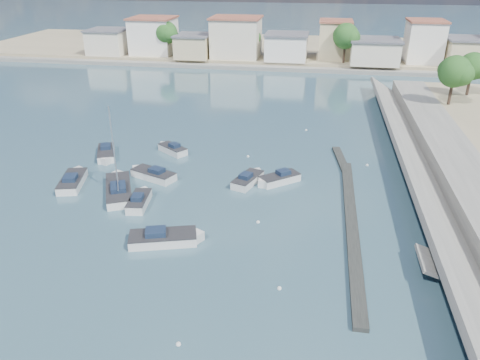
# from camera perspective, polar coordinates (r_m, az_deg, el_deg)

# --- Properties ---
(ground) EXTENTS (400.00, 400.00, 0.00)m
(ground) POSITION_cam_1_polar(r_m,az_deg,el_deg) (69.03, 6.49, 7.69)
(ground) COLOR #2D4C5B
(ground) RESTS_ON ground
(breakwater) EXTENTS (2.00, 31.02, 0.35)m
(breakwater) POSITION_cam_1_polar(r_m,az_deg,el_deg) (43.71, 13.16, -3.39)
(breakwater) COLOR black
(breakwater) RESTS_ON ground
(far_shore_land) EXTENTS (160.00, 40.00, 1.40)m
(far_shore_land) POSITION_cam_1_polar(r_m,az_deg,el_deg) (119.51, 8.23, 15.39)
(far_shore_land) COLOR gray
(far_shore_land) RESTS_ON ground
(far_shore_quay) EXTENTS (160.00, 2.50, 0.80)m
(far_shore_quay) POSITION_cam_1_polar(r_m,az_deg,el_deg) (98.94, 7.73, 13.22)
(far_shore_quay) COLOR slate
(far_shore_quay) RESTS_ON ground
(far_town) EXTENTS (113.01, 12.80, 8.35)m
(far_town) POSITION_cam_1_polar(r_m,az_deg,el_deg) (104.15, 14.16, 15.85)
(far_town) COLOR beige
(far_town) RESTS_ON far_shore_land
(shore_trees) EXTENTS (74.56, 38.32, 7.92)m
(shore_trees) POSITION_cam_1_polar(r_m,az_deg,el_deg) (95.13, 13.07, 15.91)
(shore_trees) COLOR #38281E
(shore_trees) RESTS_ON ground
(motorboat_a) EXTENTS (2.07, 4.56, 1.48)m
(motorboat_a) POSITION_cam_1_polar(r_m,az_deg,el_deg) (44.45, -12.13, -2.47)
(motorboat_a) COLOR silver
(motorboat_a) RESTS_ON ground
(motorboat_b) EXTENTS (2.99, 4.71, 1.48)m
(motorboat_b) POSITION_cam_1_polar(r_m,az_deg,el_deg) (47.63, 1.08, 0.07)
(motorboat_b) COLOR silver
(motorboat_b) RESTS_ON ground
(motorboat_c) EXTENTS (5.32, 3.57, 1.48)m
(motorboat_c) POSITION_cam_1_polar(r_m,az_deg,el_deg) (49.58, -10.70, 0.66)
(motorboat_c) COLOR silver
(motorboat_c) RESTS_ON ground
(motorboat_d) EXTENTS (4.32, 4.00, 1.48)m
(motorboat_d) POSITION_cam_1_polar(r_m,az_deg,el_deg) (47.75, 4.62, 0.06)
(motorboat_d) COLOR silver
(motorboat_d) RESTS_ON ground
(motorboat_e) EXTENTS (3.18, 5.73, 1.48)m
(motorboat_e) POSITION_cam_1_polar(r_m,az_deg,el_deg) (50.32, -19.67, -0.06)
(motorboat_e) COLOR silver
(motorboat_e) RESTS_ON ground
(motorboat_f) EXTENTS (4.02, 3.55, 1.48)m
(motorboat_f) POSITION_cam_1_polar(r_m,az_deg,el_deg) (55.92, -8.33, 3.73)
(motorboat_f) COLOR silver
(motorboat_f) RESTS_ON ground
(motorboat_g) EXTENTS (3.53, 5.25, 1.48)m
(motorboat_g) POSITION_cam_1_polar(r_m,az_deg,el_deg) (56.09, -16.00, 3.06)
(motorboat_g) COLOR silver
(motorboat_g) RESTS_ON ground
(motorboat_h) EXTENTS (6.07, 3.58, 1.48)m
(motorboat_h) POSITION_cam_1_polar(r_m,az_deg,el_deg) (38.27, -8.92, -7.05)
(motorboat_h) COLOR silver
(motorboat_h) RESTS_ON ground
(sailboat) EXTENTS (4.97, 7.38, 9.00)m
(sailboat) POSITION_cam_1_polar(r_m,az_deg,el_deg) (47.18, -14.58, -1.02)
(sailboat) COLOR silver
(sailboat) RESTS_ON ground
(mooring_buoys) EXTENTS (13.71, 40.30, 0.31)m
(mooring_buoys) POSITION_cam_1_polar(r_m,az_deg,el_deg) (44.99, 5.22, -2.09)
(mooring_buoys) COLOR white
(mooring_buoys) RESTS_ON ground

